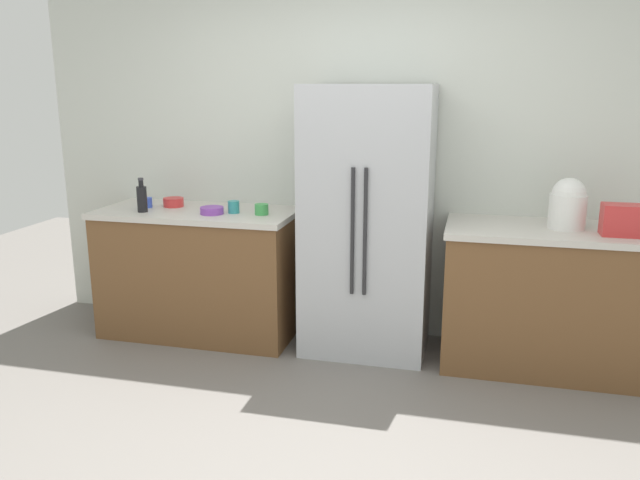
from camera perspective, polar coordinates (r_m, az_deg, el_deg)
ground_plane at (r=3.26m, az=-2.82°, el=-19.40°), size 9.63×9.63×0.00m
kitchen_back_panel at (r=4.53m, az=3.76°, el=8.86°), size 4.82×0.10×2.79m
counter_left at (r=4.68m, az=-10.80°, el=-2.84°), size 1.41×0.67×0.92m
counter_right at (r=4.30m, az=20.36°, el=-4.99°), size 1.38×0.67×0.92m
refrigerator at (r=4.22m, az=4.31°, el=1.64°), size 0.83×0.63×1.79m
toaster at (r=4.10m, az=25.76°, el=1.63°), size 0.24×0.15×0.19m
rice_cooker at (r=4.16m, az=21.52°, el=3.06°), size 0.22×0.22×0.32m
bottle_a at (r=4.57m, az=-15.82°, el=3.69°), size 0.07×0.07×0.24m
cup_a at (r=4.41m, az=-7.82°, el=2.98°), size 0.08×0.08×0.08m
cup_b at (r=4.33m, az=-5.31°, el=2.78°), size 0.09×0.09×0.07m
cup_c at (r=4.74m, az=-15.42°, el=3.29°), size 0.08×0.08×0.07m
bowl_a at (r=4.73m, az=-13.12°, el=3.35°), size 0.15×0.15×0.06m
bowl_b at (r=4.40m, az=-9.76°, el=2.65°), size 0.16×0.16×0.05m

